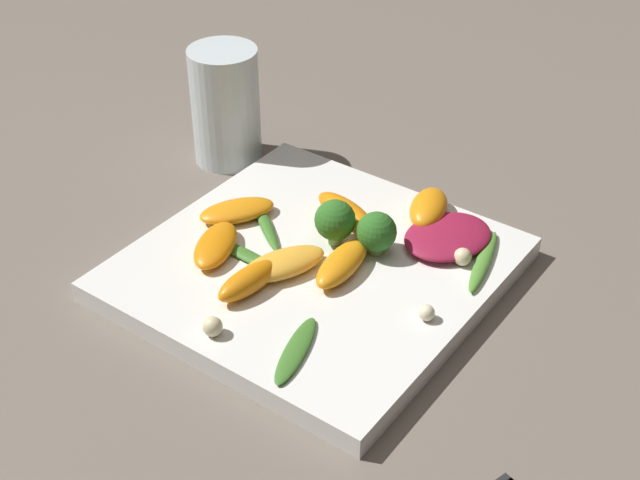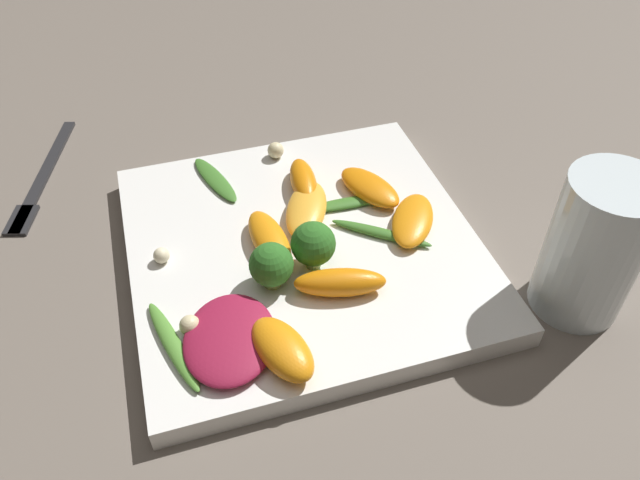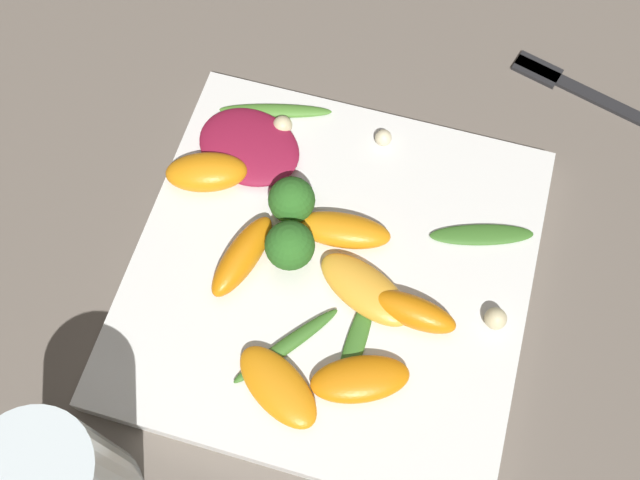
% 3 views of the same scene
% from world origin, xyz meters
% --- Properties ---
extents(ground_plane, '(2.40, 2.40, 0.00)m').
position_xyz_m(ground_plane, '(0.00, 0.00, 0.00)').
color(ground_plane, '#6B6056').
extents(plate, '(0.28, 0.28, 0.02)m').
position_xyz_m(plate, '(0.00, 0.00, 0.01)').
color(plate, white).
rests_on(plate, ground_plane).
extents(fork, '(0.07, 0.17, 0.01)m').
position_xyz_m(fork, '(-0.22, 0.16, 0.00)').
color(fork, '#262628').
rests_on(fork, ground_plane).
extents(radicchio_leaf_0, '(0.09, 0.10, 0.01)m').
position_xyz_m(radicchio_leaf_0, '(-0.08, -0.09, 0.03)').
color(radicchio_leaf_0, maroon).
rests_on(radicchio_leaf_0, plate).
extents(orange_segment_0, '(0.07, 0.04, 0.02)m').
position_xyz_m(orange_segment_0, '(0.01, -0.06, 0.03)').
color(orange_segment_0, orange).
rests_on(orange_segment_0, plate).
extents(orange_segment_1, '(0.06, 0.08, 0.01)m').
position_xyz_m(orange_segment_1, '(0.09, -0.01, 0.03)').
color(orange_segment_1, orange).
rests_on(orange_segment_1, plate).
extents(orange_segment_2, '(0.06, 0.07, 0.02)m').
position_xyz_m(orange_segment_2, '(0.07, 0.04, 0.03)').
color(orange_segment_2, orange).
rests_on(orange_segment_2, plate).
extents(orange_segment_3, '(0.03, 0.07, 0.02)m').
position_xyz_m(orange_segment_3, '(-0.03, -0.00, 0.03)').
color(orange_segment_3, orange).
rests_on(orange_segment_3, plate).
extents(orange_segment_4, '(0.06, 0.08, 0.02)m').
position_xyz_m(orange_segment_4, '(0.01, 0.03, 0.03)').
color(orange_segment_4, '#FCAD33').
rests_on(orange_segment_4, plate).
extents(orange_segment_5, '(0.03, 0.06, 0.02)m').
position_xyz_m(orange_segment_5, '(0.02, 0.06, 0.03)').
color(orange_segment_5, orange).
rests_on(orange_segment_5, plate).
extents(orange_segment_6, '(0.05, 0.07, 0.02)m').
position_xyz_m(orange_segment_6, '(-0.05, -0.11, 0.03)').
color(orange_segment_6, orange).
rests_on(orange_segment_6, plate).
extents(broccoli_floret_0, '(0.04, 0.04, 0.04)m').
position_xyz_m(broccoli_floret_0, '(0.00, -0.03, 0.04)').
color(broccoli_floret_0, '#84AD5B').
rests_on(broccoli_floret_0, plate).
extents(broccoli_floret_1, '(0.03, 0.03, 0.04)m').
position_xyz_m(broccoli_floret_1, '(-0.04, -0.04, 0.04)').
color(broccoli_floret_1, '#7A9E51').
rests_on(broccoli_floret_1, plate).
extents(arugula_sprig_0, '(0.08, 0.06, 0.01)m').
position_xyz_m(arugula_sprig_0, '(0.06, -0.01, 0.02)').
color(arugula_sprig_0, '#3D7528').
rests_on(arugula_sprig_0, plate).
extents(arugula_sprig_1, '(0.08, 0.02, 0.01)m').
position_xyz_m(arugula_sprig_1, '(0.05, 0.03, 0.02)').
color(arugula_sprig_1, '#3D7528').
rests_on(arugula_sprig_1, plate).
extents(arugula_sprig_2, '(0.03, 0.09, 0.01)m').
position_xyz_m(arugula_sprig_2, '(-0.12, -0.08, 0.02)').
color(arugula_sprig_2, '#518E33').
rests_on(arugula_sprig_2, plate).
extents(arugula_sprig_3, '(0.04, 0.08, 0.00)m').
position_xyz_m(arugula_sprig_3, '(-0.06, 0.10, 0.02)').
color(arugula_sprig_3, '#3D7528').
rests_on(arugula_sprig_3, plate).
extents(macadamia_nut_0, '(0.01, 0.01, 0.01)m').
position_xyz_m(macadamia_nut_0, '(-0.11, 0.01, 0.03)').
color(macadamia_nut_0, beige).
rests_on(macadamia_nut_0, plate).
extents(macadamia_nut_1, '(0.02, 0.02, 0.02)m').
position_xyz_m(macadamia_nut_1, '(0.01, 0.12, 0.03)').
color(macadamia_nut_1, beige).
rests_on(macadamia_nut_1, plate).
extents(macadamia_nut_2, '(0.02, 0.02, 0.02)m').
position_xyz_m(macadamia_nut_2, '(-0.10, -0.07, 0.03)').
color(macadamia_nut_2, beige).
rests_on(macadamia_nut_2, plate).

